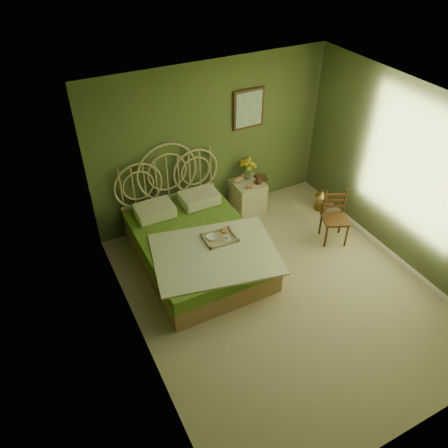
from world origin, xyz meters
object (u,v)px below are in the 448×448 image
nightstand (248,192)px  birdcage (321,200)px  chair (333,213)px  bed (196,244)px

nightstand → birdcage: nightstand is taller
nightstand → chair: 1.53m
nightstand → birdcage: bearing=-26.5°
birdcage → nightstand: bearing=153.5°
chair → birdcage: 0.86m
bed → nightstand: 1.59m
chair → birdcage: (0.36, 0.72, -0.30)m
bed → chair: 2.20m
bed → chair: size_ratio=2.79×
bed → nightstand: bed is taller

